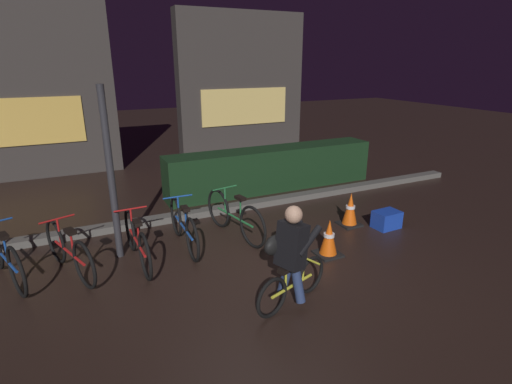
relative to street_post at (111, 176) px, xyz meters
The scene contains 14 objects.
ground_plane 2.45m from the street_post, 34.53° to the right, with size 40.00×40.00×0.00m, color black.
sidewalk_curb 2.33m from the street_post, 29.83° to the left, with size 12.00×0.24×0.12m, color #56544F.
hedge_row 4.09m from the street_post, 28.19° to the left, with size 4.80×0.70×0.93m, color black.
storefront_right 7.60m from the street_post, 52.53° to the left, with size 4.04×0.54×4.17m.
street_post is the anchor object (origin of this frame).
parked_bike_leftmost 1.67m from the street_post, behind, with size 0.62×1.57×0.76m.
parked_bike_left_mid 1.14m from the street_post, 158.32° to the right, with size 0.60×1.52×0.74m.
parked_bike_center_left 0.98m from the street_post, 57.67° to the right, with size 0.46×1.62×0.75m.
parked_bike_center_right 1.31m from the street_post, ahead, with size 0.46×1.63×0.75m.
parked_bike_right_mid 2.01m from the street_post, ahead, with size 0.46×1.66×0.77m.
traffic_cone_near 3.23m from the street_post, 24.91° to the right, with size 0.36×0.36×0.56m.
traffic_cone_far 3.95m from the street_post, ahead, with size 0.36×0.36×0.59m.
blue_crate 4.52m from the street_post, 11.82° to the right, with size 0.44×0.32×0.30m, color #193DB7.
cyclist 2.76m from the street_post, 52.21° to the right, with size 1.14×0.50×1.25m.
Camera 1 is at (-2.19, -4.39, 2.75)m, focal length 27.60 mm.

